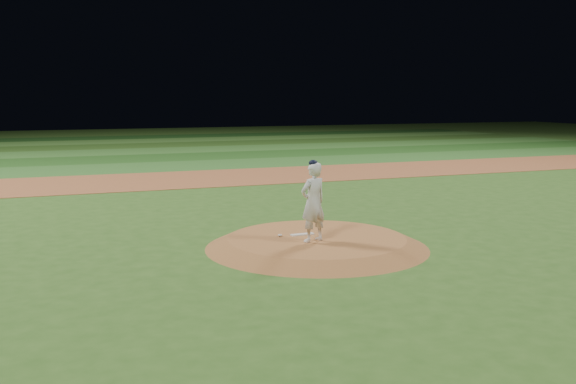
{
  "coord_description": "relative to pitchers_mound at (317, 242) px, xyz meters",
  "views": [
    {
      "loc": [
        -6.15,
        -14.2,
        3.71
      ],
      "look_at": [
        0.0,
        2.0,
        1.1
      ],
      "focal_mm": 40.0,
      "sensor_mm": 36.0,
      "label": 1
    }
  ],
  "objects": [
    {
      "name": "ground",
      "position": [
        0.0,
        0.0,
        -0.12
      ],
      "size": [
        120.0,
        120.0,
        0.0
      ],
      "primitive_type": "plane",
      "color": "#2F571C",
      "rests_on": "ground"
    },
    {
      "name": "rosin_bag",
      "position": [
        -0.82,
        0.4,
        0.16
      ],
      "size": [
        0.12,
        0.12,
        0.06
      ],
      "primitive_type": "ellipsoid",
      "color": "silver",
      "rests_on": "pitchers_mound"
    },
    {
      "name": "outfield_stripe_0",
      "position": [
        0.0,
        19.5,
        -0.12
      ],
      "size": [
        70.0,
        5.0,
        0.02
      ],
      "primitive_type": "cube",
      "color": "#2D6223",
      "rests_on": "ground"
    },
    {
      "name": "outfield_stripe_2",
      "position": [
        0.0,
        29.5,
        -0.12
      ],
      "size": [
        70.0,
        5.0,
        0.02
      ],
      "primitive_type": "cube",
      "color": "#336B27",
      "rests_on": "ground"
    },
    {
      "name": "infield_dirt_band",
      "position": [
        0.0,
        14.0,
        -0.12
      ],
      "size": [
        70.0,
        6.0,
        0.02
      ],
      "primitive_type": "cube",
      "color": "brown",
      "rests_on": "ground"
    },
    {
      "name": "outfield_stripe_4",
      "position": [
        0.0,
        39.5,
        -0.12
      ],
      "size": [
        70.0,
        5.0,
        0.02
      ],
      "primitive_type": "cube",
      "color": "#3D732A",
      "rests_on": "ground"
    },
    {
      "name": "pitcher_on_mound",
      "position": [
        -0.27,
        -0.38,
        1.09
      ],
      "size": [
        0.8,
        0.64,
        1.97
      ],
      "color": "silver",
      "rests_on": "pitchers_mound"
    },
    {
      "name": "pitchers_mound",
      "position": [
        0.0,
        0.0,
        0.0
      ],
      "size": [
        5.5,
        5.5,
        0.25
      ],
      "primitive_type": "cone",
      "color": "#995E2F",
      "rests_on": "ground"
    },
    {
      "name": "outfield_stripe_1",
      "position": [
        0.0,
        24.5,
        -0.12
      ],
      "size": [
        70.0,
        5.0,
        0.02
      ],
      "primitive_type": "cube",
      "color": "#204E19",
      "rests_on": "ground"
    },
    {
      "name": "outfield_stripe_5",
      "position": [
        0.0,
        44.5,
        -0.12
      ],
      "size": [
        70.0,
        5.0,
        0.02
      ],
      "primitive_type": "cube",
      "color": "#194416",
      "rests_on": "ground"
    },
    {
      "name": "pitching_rubber",
      "position": [
        -0.23,
        0.38,
        0.14
      ],
      "size": [
        0.61,
        0.18,
        0.03
      ],
      "primitive_type": "cube",
      "rotation": [
        0.0,
        0.0,
        0.04
      ],
      "color": "silver",
      "rests_on": "pitchers_mound"
    },
    {
      "name": "outfield_stripe_3",
      "position": [
        0.0,
        34.5,
        -0.12
      ],
      "size": [
        70.0,
        5.0,
        0.02
      ],
      "primitive_type": "cube",
      "color": "#274E19",
      "rests_on": "ground"
    }
  ]
}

